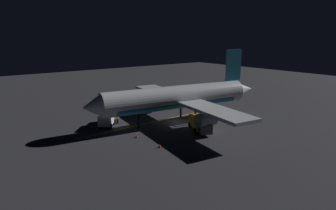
# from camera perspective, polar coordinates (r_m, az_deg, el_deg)

# --- Properties ---
(ground_plane) EXTENTS (180.00, 180.00, 0.20)m
(ground_plane) POSITION_cam_1_polar(r_m,az_deg,el_deg) (53.49, 1.71, -3.46)
(ground_plane) COLOR #303036
(apron_guide_stripe) EXTENTS (1.02, 28.17, 0.01)m
(apron_guide_stripe) POSITION_cam_1_polar(r_m,az_deg,el_deg) (53.25, -3.46, -3.43)
(apron_guide_stripe) COLOR gold
(apron_guide_stripe) RESTS_ON ground_plane
(airliner) EXTENTS (33.60, 35.34, 12.89)m
(airliner) POSITION_cam_1_polar(r_m,az_deg,el_deg) (52.65, 2.31, 1.42)
(airliner) COLOR silver
(airliner) RESTS_ON ground_plane
(baggage_truck) EXTENTS (5.57, 5.16, 2.40)m
(baggage_truck) POSITION_cam_1_polar(r_m,az_deg,el_deg) (52.30, -11.77, -2.61)
(baggage_truck) COLOR silver
(baggage_truck) RESTS_ON ground_plane
(catering_truck) EXTENTS (6.65, 4.49, 2.17)m
(catering_truck) POSITION_cam_1_polar(r_m,az_deg,el_deg) (48.45, 6.22, -3.77)
(catering_truck) COLOR gold
(catering_truck) RESTS_ON ground_plane
(ground_crew_worker) EXTENTS (0.40, 0.40, 1.74)m
(ground_crew_worker) POSITION_cam_1_polar(r_m,az_deg,el_deg) (53.08, -9.88, -2.68)
(ground_crew_worker) COLOR black
(ground_crew_worker) RESTS_ON ground_plane
(traffic_cone_near_left) EXTENTS (0.50, 0.50, 0.55)m
(traffic_cone_near_left) POSITION_cam_1_polar(r_m,az_deg,el_deg) (45.67, -6.20, -6.05)
(traffic_cone_near_left) COLOR #EA590F
(traffic_cone_near_left) RESTS_ON ground_plane
(traffic_cone_near_right) EXTENTS (0.50, 0.50, 0.55)m
(traffic_cone_near_right) POSITION_cam_1_polar(r_m,az_deg,el_deg) (47.61, 0.09, -5.15)
(traffic_cone_near_right) COLOR #EA590F
(traffic_cone_near_right) RESTS_ON ground_plane
(traffic_cone_under_wing) EXTENTS (0.50, 0.50, 0.55)m
(traffic_cone_under_wing) POSITION_cam_1_polar(r_m,az_deg,el_deg) (41.52, -1.62, -7.99)
(traffic_cone_under_wing) COLOR #EA590F
(traffic_cone_under_wing) RESTS_ON ground_plane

